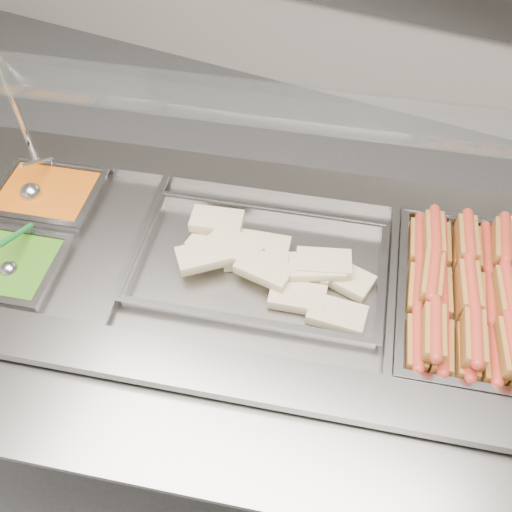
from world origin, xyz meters
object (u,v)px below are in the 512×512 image
at_px(sneeze_guard, 253,104).
at_px(pan_wraps, 259,267).
at_px(steam_counter, 242,341).
at_px(ladle, 32,191).
at_px(serving_spoon, 11,264).
at_px(pan_hotdogs, 462,302).

height_order(sneeze_guard, pan_wraps, sneeze_guard).
distance_m(steam_counter, pan_wraps, 0.43).
relative_size(sneeze_guard, ladle, 8.79).
distance_m(steam_counter, sneeze_guard, 0.84).
height_order(steam_counter, pan_wraps, pan_wraps).
relative_size(steam_counter, ladle, 10.60).
bearing_deg(steam_counter, sneeze_guard, 102.76).
bearing_deg(pan_wraps, serving_spoon, -154.73).
xyz_separation_m(sneeze_guard, pan_wraps, (0.11, -0.20, -0.39)).
bearing_deg(steam_counter, pan_hotdogs, 12.75).
xyz_separation_m(pan_hotdogs, serving_spoon, (-1.17, -0.42, 0.05)).
distance_m(steam_counter, serving_spoon, 0.78).
xyz_separation_m(steam_counter, ladle, (-0.69, -0.02, 0.46)).
relative_size(steam_counter, sneeze_guard, 1.21).
bearing_deg(steam_counter, ladle, -178.04).
distance_m(pan_hotdogs, pan_wraps, 0.56).
relative_size(steam_counter, serving_spoon, 11.15).
bearing_deg(pan_hotdogs, ladle, -172.94).
xyz_separation_m(pan_hotdogs, ladle, (-1.30, -0.16, 0.05)).
relative_size(steam_counter, pan_wraps, 2.68).
bearing_deg(pan_hotdogs, sneeze_guard, 173.48).
bearing_deg(serving_spoon, steam_counter, 26.45).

